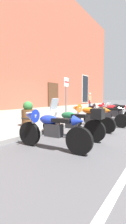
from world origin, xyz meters
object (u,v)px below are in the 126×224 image
at_px(motorcycle_red_sport, 112,112).
at_px(motorcycle_black_naked, 117,112).
at_px(motorcycle_orange_sport, 88,116).
at_px(motorcycle_black_sport, 103,114).
at_px(motorcycle_green_touring, 75,122).
at_px(pedestrian_tan_coat, 90,101).
at_px(motorcycle_blue_sport, 49,128).
at_px(barrel_planter, 28,115).
at_px(parking_sign, 66,92).

relative_size(motorcycle_red_sport, motorcycle_black_naked, 1.06).
height_order(motorcycle_orange_sport, motorcycle_black_sport, motorcycle_orange_sport).
xyz_separation_m(motorcycle_green_touring, motorcycle_black_sport, (2.75, 0.05, 0.03)).
bearing_deg(motorcycle_black_sport, pedestrian_tan_coat, 29.96).
relative_size(motorcycle_blue_sport, motorcycle_black_sport, 1.05).
height_order(pedestrian_tan_coat, barrel_planter, pedestrian_tan_coat).
distance_m(motorcycle_blue_sport, motorcycle_red_sport, 5.25).
height_order(motorcycle_red_sport, motorcycle_black_naked, motorcycle_red_sport).
bearing_deg(motorcycle_orange_sport, pedestrian_tan_coat, 23.86).
xyz_separation_m(motorcycle_blue_sport, motorcycle_black_sport, (3.98, 0.01, 0.02)).
relative_size(motorcycle_black_sport, motorcycle_black_naked, 1.01).
distance_m(motorcycle_green_touring, motorcycle_black_naked, 5.30).
relative_size(motorcycle_black_sport, motorcycle_red_sport, 0.95).
relative_size(motorcycle_red_sport, parking_sign, 0.97).
distance_m(motorcycle_red_sport, pedestrian_tan_coat, 5.11).
height_order(motorcycle_black_naked, barrel_planter, barrel_planter).
bearing_deg(motorcycle_red_sport, motorcycle_blue_sport, -179.76).
height_order(motorcycle_black_sport, motorcycle_red_sport, motorcycle_red_sport).
distance_m(motorcycle_green_touring, parking_sign, 3.62).
relative_size(motorcycle_black_sport, barrel_planter, 2.00).
relative_size(motorcycle_orange_sport, barrel_planter, 1.99).
xyz_separation_m(motorcycle_green_touring, barrel_planter, (0.31, 2.36, 0.06)).
relative_size(motorcycle_black_sport, parking_sign, 0.92).
bearing_deg(barrel_planter, motorcycle_orange_sport, -61.96).
distance_m(motorcycle_green_touring, barrel_planter, 2.38).
relative_size(motorcycle_green_touring, barrel_planter, 2.17).
xyz_separation_m(motorcycle_black_sport, pedestrian_tan_coat, (5.34, 3.08, 0.45)).
bearing_deg(motorcycle_red_sport, motorcycle_orange_sport, 176.96).
xyz_separation_m(motorcycle_black_sport, motorcycle_black_naked, (2.55, 0.07, -0.08)).
distance_m(motorcycle_blue_sport, motorcycle_green_touring, 1.22).
bearing_deg(motorcycle_red_sport, pedestrian_tan_coat, 37.05).
bearing_deg(pedestrian_tan_coat, motorcycle_red_sport, -142.95).
height_order(motorcycle_blue_sport, pedestrian_tan_coat, pedestrian_tan_coat).
relative_size(motorcycle_blue_sport, motorcycle_green_touring, 0.97).
bearing_deg(motorcycle_blue_sport, motorcycle_red_sport, 0.24).
bearing_deg(motorcycle_orange_sport, parking_sign, 55.11).
distance_m(motorcycle_blue_sport, pedestrian_tan_coat, 9.82).
xyz_separation_m(motorcycle_orange_sport, motorcycle_black_sport, (1.29, -0.14, -0.01)).
distance_m(motorcycle_blue_sport, motorcycle_black_naked, 6.52).
distance_m(motorcycle_black_naked, pedestrian_tan_coat, 4.14).
distance_m(motorcycle_green_touring, motorcycle_red_sport, 4.02).
bearing_deg(parking_sign, pedestrian_tan_coat, 11.18).
relative_size(motorcycle_blue_sport, barrel_planter, 2.10).
bearing_deg(parking_sign, motorcycle_blue_sport, -152.94).
bearing_deg(motorcycle_black_naked, motorcycle_orange_sport, 178.87).
relative_size(motorcycle_orange_sport, pedestrian_tan_coat, 1.30).
bearing_deg(motorcycle_black_naked, motorcycle_green_touring, -178.71).
bearing_deg(motorcycle_green_touring, motorcycle_blue_sport, 178.25).
height_order(motorcycle_blue_sport, motorcycle_black_sport, motorcycle_black_sport).
relative_size(pedestrian_tan_coat, parking_sign, 0.71).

